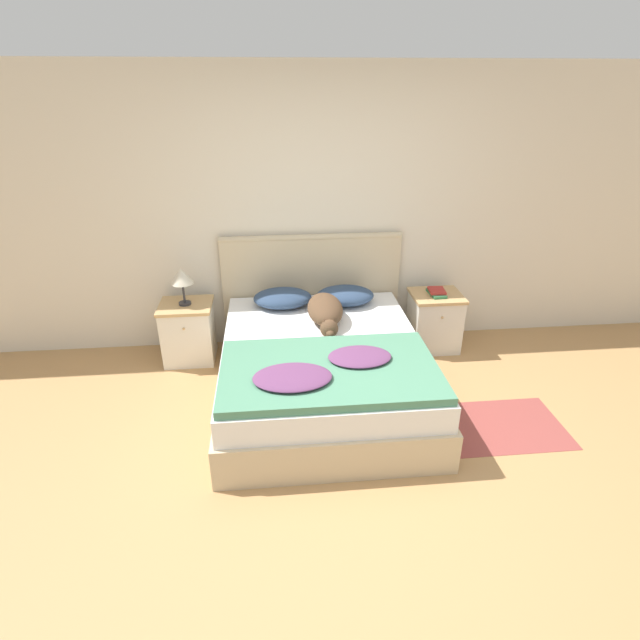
{
  "coord_description": "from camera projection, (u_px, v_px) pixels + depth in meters",
  "views": [
    {
      "loc": [
        -0.46,
        -2.41,
        2.38
      ],
      "look_at": [
        -0.1,
        1.24,
        0.62
      ],
      "focal_mm": 28.0,
      "sensor_mm": 36.0,
      "label": 1
    }
  ],
  "objects": [
    {
      "name": "quilt",
      "position": [
        328.0,
        370.0,
        3.48
      ],
      "size": [
        1.52,
        0.93,
        0.11
      ],
      "color": "#4C8466",
      "rests_on": "bed"
    },
    {
      "name": "ground_plane",
      "position": [
        354.0,
        487.0,
        3.24
      ],
      "size": [
        16.0,
        16.0,
        0.0
      ],
      "primitive_type": "plane",
      "color": "tan"
    },
    {
      "name": "headboard",
      "position": [
        312.0,
        288.0,
        4.83
      ],
      "size": [
        1.7,
        0.06,
        1.1
      ],
      "color": "#C6B28E",
      "rests_on": "ground_plane"
    },
    {
      "name": "nightstand_left",
      "position": [
        189.0,
        332.0,
        4.62
      ],
      "size": [
        0.47,
        0.43,
        0.56
      ],
      "color": "silver",
      "rests_on": "ground_plane"
    },
    {
      "name": "table_lamp",
      "position": [
        182.0,
        277.0,
        4.38
      ],
      "size": [
        0.2,
        0.2,
        0.34
      ],
      "color": "#2D2D33",
      "rests_on": "nightstand_left"
    },
    {
      "name": "pillow_right",
      "position": [
        345.0,
        296.0,
        4.6
      ],
      "size": [
        0.53,
        0.4,
        0.15
      ],
      "color": "navy",
      "rests_on": "bed"
    },
    {
      "name": "wall_back",
      "position": [
        321.0,
        214.0,
        4.6
      ],
      "size": [
        9.0,
        0.06,
        2.55
      ],
      "color": "beige",
      "rests_on": "ground_plane"
    },
    {
      "name": "rug",
      "position": [
        502.0,
        425.0,
        3.81
      ],
      "size": [
        0.92,
        0.65,
        0.0
      ],
      "color": "#93423D",
      "rests_on": "ground_plane"
    },
    {
      "name": "dog",
      "position": [
        326.0,
        311.0,
        4.24
      ],
      "size": [
        0.3,
        0.77,
        0.21
      ],
      "color": "brown",
      "rests_on": "bed"
    },
    {
      "name": "pillow_left",
      "position": [
        283.0,
        298.0,
        4.55
      ],
      "size": [
        0.53,
        0.4,
        0.15
      ],
      "color": "navy",
      "rests_on": "bed"
    },
    {
      "name": "nightstand_right",
      "position": [
        434.0,
        321.0,
        4.83
      ],
      "size": [
        0.47,
        0.43,
        0.56
      ],
      "color": "silver",
      "rests_on": "ground_plane"
    },
    {
      "name": "book_stack",
      "position": [
        437.0,
        292.0,
        4.69
      ],
      "size": [
        0.16,
        0.24,
        0.05
      ],
      "color": "#337547",
      "rests_on": "nightstand_right"
    },
    {
      "name": "bed",
      "position": [
        322.0,
        371.0,
        4.05
      ],
      "size": [
        1.62,
        1.99,
        0.52
      ],
      "color": "#C6B28E",
      "rests_on": "ground_plane"
    }
  ]
}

